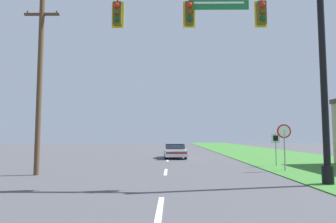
% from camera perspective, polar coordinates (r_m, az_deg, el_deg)
% --- Properties ---
extents(grass_verge_right, '(10.00, 110.00, 0.04)m').
position_cam_1_polar(grass_verge_right, '(33.64, 18.48, -7.69)').
color(grass_verge_right, '#38752D').
rests_on(grass_verge_right, ground).
extents(road_center_line, '(0.16, 34.80, 0.01)m').
position_cam_1_polar(road_center_line, '(24.08, -0.07, -9.23)').
color(road_center_line, silver).
rests_on(road_center_line, ground).
extents(signal_mast, '(9.56, 0.47, 8.58)m').
position_cam_1_polar(signal_mast, '(12.90, 17.17, 11.35)').
color(signal_mast, black).
rests_on(signal_mast, grass_verge_right).
extents(car_ahead, '(2.02, 4.39, 1.19)m').
position_cam_1_polar(car_ahead, '(26.26, 1.30, -7.55)').
color(car_ahead, black).
rests_on(car_ahead, ground).
extents(stop_sign, '(0.76, 0.07, 2.50)m').
position_cam_1_polar(stop_sign, '(17.46, 21.25, -4.50)').
color(stop_sign, gray).
rests_on(stop_sign, grass_verge_right).
extents(route_sign_post, '(0.55, 0.06, 2.03)m').
position_cam_1_polar(route_sign_post, '(20.11, 19.81, -5.50)').
color(route_sign_post, gray).
rests_on(route_sign_post, grass_verge_right).
extents(utility_pole_near, '(1.80, 0.26, 9.02)m').
position_cam_1_polar(utility_pole_near, '(16.41, -23.26, 5.38)').
color(utility_pole_near, '#4C3823').
rests_on(utility_pole_near, ground).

